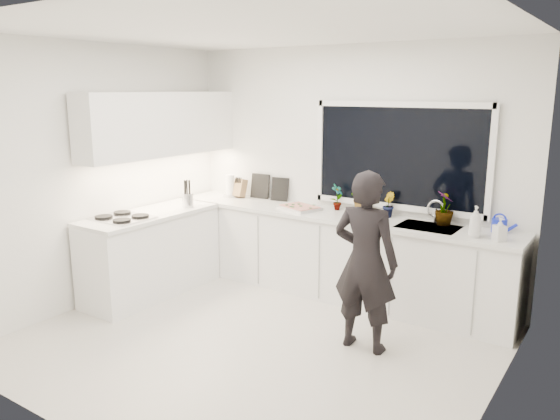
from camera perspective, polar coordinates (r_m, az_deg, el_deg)
The scene contains 25 objects.
floor at distance 5.07m, azimuth -2.74°, elevation -13.73°, with size 4.00×3.50×0.02m, color beige.
wall_back at distance 6.11m, azimuth 7.09°, elevation 4.14°, with size 4.00×0.02×2.70m, color white.
wall_left at distance 6.04m, azimuth -18.37°, elevation 3.50°, with size 0.02×3.50×2.70m, color white.
wall_right at distance 3.80m, azimuth 22.10°, elevation -1.79°, with size 0.02×3.50×2.70m, color white.
ceiling at distance 4.57m, azimuth -3.11°, elevation 18.54°, with size 4.00×3.50×0.02m, color white.
window at distance 5.80m, azimuth 12.28°, elevation 5.51°, with size 1.80×0.02×1.00m, color black.
base_cabinets_back at distance 6.04m, azimuth 5.51°, elevation -4.78°, with size 3.92×0.58×0.88m, color white.
base_cabinets_left at distance 6.20m, azimuth -13.30°, elevation -4.61°, with size 0.58×1.60×0.88m, color white.
countertop_back at distance 5.91m, azimuth 5.56°, elevation -0.54°, with size 3.94×0.62×0.04m, color silver.
countertop_left at distance 6.08m, azimuth -13.51°, elevation -0.46°, with size 0.62×1.60×0.04m, color silver.
upper_cabinets at distance 6.27m, azimuth -12.34°, elevation 8.76°, with size 0.34×2.10×0.70m, color white.
sink at distance 5.52m, azimuth 15.21°, elevation -2.19°, with size 0.58×0.42×0.14m, color silver.
faucet at distance 5.67m, azimuth 15.97°, elevation -0.19°, with size 0.03×0.03×0.22m, color silver.
stovetop at distance 5.87m, azimuth -16.17°, elevation -0.73°, with size 0.56×0.48×0.03m, color black.
person at distance 4.73m, azimuth 8.90°, elevation -5.36°, with size 0.58×0.38×1.58m, color black.
pizza_tray at distance 6.09m, azimuth 2.07°, elevation 0.23°, with size 0.43×0.32×0.03m, color silver.
pizza at distance 6.08m, azimuth 2.07°, elevation 0.39°, with size 0.40×0.28×0.01m, color #AB1620.
watering_can at distance 5.49m, azimuth 21.93°, elevation -1.51°, with size 0.14×0.14×0.13m, color #1526CA.
paper_towel_roll at distance 6.80m, azimuth -5.23°, elevation 2.47°, with size 0.11×0.11×0.26m, color white.
knife_block at distance 6.76m, azimuth -4.18°, elevation 2.26°, with size 0.13×0.10×0.22m, color #986F47.
utensil_crock at distance 6.27m, azimuth -9.63°, elevation 1.02°, with size 0.13×0.13×0.16m, color silver.
picture_frame_large at distance 6.53m, azimuth -0.03°, elevation 2.19°, with size 0.22×0.02×0.28m, color black.
picture_frame_small at distance 6.69m, azimuth -2.09°, elevation 2.52°, with size 0.25×0.02×0.30m, color black.
herb_plants at distance 5.82m, azimuth 10.40°, elevation 0.96°, with size 1.39×0.35×0.34m.
soap_bottles at distance 5.19m, azimuth 20.51°, elevation -1.42°, with size 0.36×0.15×0.29m.
Camera 1 is at (2.74, -3.63, 2.23)m, focal length 35.00 mm.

